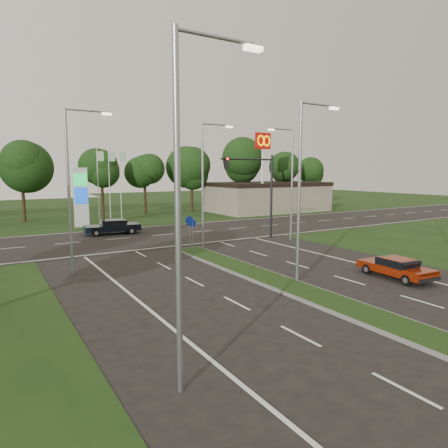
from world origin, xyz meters
TOP-DOWN VIEW (x-y plane):
  - ground at (0.00, 0.00)m, footprint 160.00×160.00m
  - verge_far at (0.00, 55.00)m, footprint 160.00×50.00m
  - cross_road at (0.00, 24.00)m, footprint 160.00×12.00m
  - median_kerb at (0.00, 4.00)m, footprint 2.00×26.00m
  - commercial_building at (22.00, 36.00)m, footprint 16.00×9.00m
  - streetlight_median_near at (1.00, 6.00)m, footprint 2.53×0.22m
  - streetlight_median_far at (1.00, 16.00)m, footprint 2.53×0.22m
  - streetlight_left_near at (-8.30, 0.00)m, footprint 2.53×0.22m
  - streetlight_left_far at (-8.30, 14.00)m, footprint 2.53×0.22m
  - streetlight_right_far at (8.80, 16.00)m, footprint 2.53×0.22m
  - traffic_signal at (7.19, 18.00)m, footprint 5.10×0.42m
  - median_signs at (0.00, 16.40)m, footprint 1.16×1.76m
  - gas_pylon at (-3.79, 33.05)m, footprint 5.80×1.26m
  - mcdonalds_sign at (18.00, 31.97)m, footprint 2.20×0.47m
  - treeline_far at (0.10, 39.93)m, footprint 6.00×6.00m
  - red_sedan at (6.00, 4.06)m, footprint 1.92×4.07m
  - navy_sedan at (-2.66, 26.71)m, footprint 4.95×2.45m

SIDE VIEW (x-z plane):
  - ground at x=0.00m, z-range 0.00..0.00m
  - verge_far at x=0.00m, z-range -0.01..0.01m
  - cross_road at x=0.00m, z-range -0.01..0.01m
  - median_kerb at x=0.00m, z-range 0.00..0.12m
  - red_sedan at x=6.00m, z-range 0.04..1.13m
  - navy_sedan at x=-2.66m, z-range 0.05..1.36m
  - median_signs at x=0.00m, z-range 0.52..2.90m
  - commercial_building at x=22.00m, z-range 0.00..4.00m
  - gas_pylon at x=-3.79m, z-range -0.80..7.20m
  - traffic_signal at x=7.19m, z-range 1.15..8.15m
  - streetlight_median_near at x=1.00m, z-range 0.58..9.58m
  - streetlight_median_far at x=1.00m, z-range 0.58..9.58m
  - streetlight_left_near at x=-8.30m, z-range 0.58..9.58m
  - streetlight_left_far at x=-8.30m, z-range 0.58..9.58m
  - streetlight_right_far at x=8.80m, z-range 0.58..9.58m
  - treeline_far at x=0.10m, z-range 1.88..11.78m
  - mcdonalds_sign at x=18.00m, z-range 2.79..13.19m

